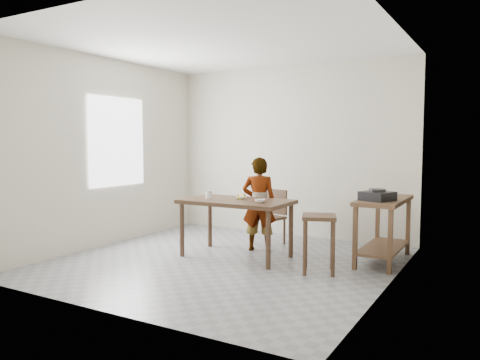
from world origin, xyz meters
The scene contains 17 objects.
floor centered at (0.00, 0.00, -0.02)m, with size 4.00×4.00×0.04m, color gray.
ceiling centered at (0.00, 0.00, 2.72)m, with size 4.00×4.00×0.04m, color white.
wall_back centered at (0.00, 2.02, 1.35)m, with size 4.00×0.04×2.70m, color beige.
wall_front centered at (0.00, -2.02, 1.35)m, with size 4.00×0.04×2.70m, color beige.
wall_left centered at (-2.02, 0.00, 1.35)m, with size 0.04×4.00×2.70m, color beige.
wall_right centered at (2.02, 0.00, 1.35)m, with size 0.04×4.00×2.70m, color beige.
window_pane centered at (-1.97, 0.20, 1.50)m, with size 0.02×1.10×1.30m, color white.
dining_table centered at (0.00, 0.30, 0.38)m, with size 1.40×0.80×0.75m, color #3D281A, non-canonical shape.
prep_counter centered at (1.72, 1.00, 0.40)m, with size 0.50×1.20×0.80m, color brown, non-canonical shape.
child centered at (0.09, 0.76, 0.65)m, with size 0.47×0.31×1.29m, color white.
dining_chair centered at (0.04, 1.16, 0.40)m, with size 0.39×0.39×0.80m, color #3D281A, non-canonical shape.
stool centered at (1.19, 0.14, 0.33)m, with size 0.38×0.38×0.67m, color #3D281A, non-canonical shape.
glass_tumbler centered at (-0.39, 0.26, 0.80)m, with size 0.08×0.08×0.10m, color white.
small_bowl centered at (0.40, 0.20, 0.77)m, with size 0.13×0.13×0.04m, color white.
banana centered at (0.03, 0.38, 0.78)m, with size 0.15×0.11×0.05m, color #F2C35B, non-canonical shape.
serving_bowl centered at (1.73, 1.19, 0.82)m, with size 0.19×0.19×0.05m, color white.
gas_burner centered at (1.70, 0.72, 0.85)m, with size 0.33×0.33×0.11m, color black.
Camera 1 is at (3.04, -4.89, 1.50)m, focal length 35.00 mm.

